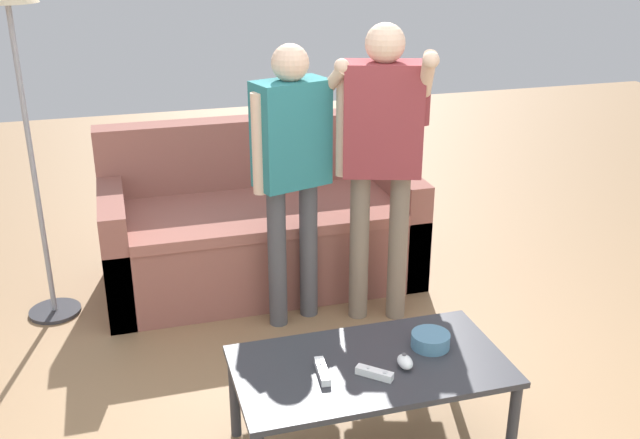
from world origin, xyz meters
name	(u,v)px	position (x,y,z in m)	size (l,w,h in m)	color
ground_plane	(374,423)	(0.00, 0.00, 0.00)	(12.00, 12.00, 0.00)	#93704C
couch	(259,228)	(-0.18, 1.55, 0.32)	(1.82, 0.89, 0.92)	brown
coffee_table	(370,374)	(-0.08, -0.16, 0.38)	(1.07, 0.58, 0.42)	#2D2D33
snack_bowl	(430,340)	(0.19, -0.11, 0.45)	(0.16, 0.16, 0.06)	teal
game_remote_nunchuk	(405,362)	(0.03, -0.22, 0.45)	(0.06, 0.09, 0.05)	white
floor_lamp	(10,19)	(-1.38, 1.41, 1.60)	(0.29, 0.29, 1.89)	#2D2D33
player_center	(292,155)	(-0.11, 0.98, 0.94)	(0.48, 0.29, 1.49)	#47474C
player_right	(382,142)	(0.34, 0.89, 1.00)	(0.45, 0.46, 1.58)	#756656
game_remote_wand_near	(322,371)	(-0.29, -0.18, 0.44)	(0.05, 0.17, 0.03)	white
game_remote_wand_far	(374,373)	(-0.10, -0.25, 0.44)	(0.13, 0.13, 0.03)	white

